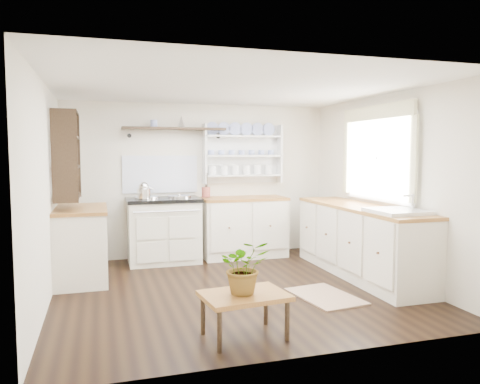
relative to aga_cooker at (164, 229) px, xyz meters
name	(u,v)px	position (x,y,z in m)	size (l,w,h in m)	color
floor	(235,289)	(0.60, -1.57, -0.47)	(4.00, 3.80, 0.01)	black
wall_back	(200,180)	(0.60, 0.33, 0.68)	(4.00, 0.02, 2.30)	silver
wall_right	(387,186)	(2.60, -1.57, 0.68)	(0.02, 3.80, 2.30)	silver
wall_left	(45,194)	(-1.40, -1.57, 0.68)	(0.02, 3.80, 2.30)	silver
ceiling	(234,87)	(0.60, -1.57, 1.83)	(4.00, 3.80, 0.01)	white
window	(377,153)	(2.55, -1.42, 1.09)	(0.08, 1.55, 1.22)	white
aga_cooker	(164,229)	(0.00, 0.00, 0.00)	(1.04, 0.72, 0.96)	beige
back_cabinets	(243,226)	(1.20, 0.03, -0.01)	(1.27, 0.63, 0.90)	white
right_cabinets	(360,240)	(2.30, -1.47, -0.01)	(0.62, 2.43, 0.90)	white
belfast_sink	(397,222)	(2.30, -2.22, 0.33)	(0.55, 0.60, 0.45)	white
left_cabinets	(82,243)	(-1.10, -0.67, -0.01)	(0.62, 1.13, 0.90)	white
plate_rack	(241,154)	(1.25, 0.29, 1.08)	(1.20, 0.22, 0.90)	white
high_shelf	(175,129)	(0.20, 0.21, 1.44)	(1.50, 0.29, 0.16)	black
left_shelving	(67,154)	(-1.24, -0.67, 1.08)	(0.28, 0.80, 1.05)	black
kettle	(144,191)	(-0.28, -0.12, 0.57)	(0.19, 0.19, 0.23)	silver
utensil_crock	(206,192)	(0.65, 0.11, 0.51)	(0.13, 0.13, 0.15)	#954136
center_table	(244,299)	(0.29, -2.97, -0.13)	(0.76, 0.58, 0.38)	brown
potted_plant	(244,267)	(0.29, -2.97, 0.14)	(0.42, 0.36, 0.46)	#3F7233
floor_rug	(325,296)	(1.47, -2.16, -0.46)	(0.55, 0.85, 0.02)	#976D58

